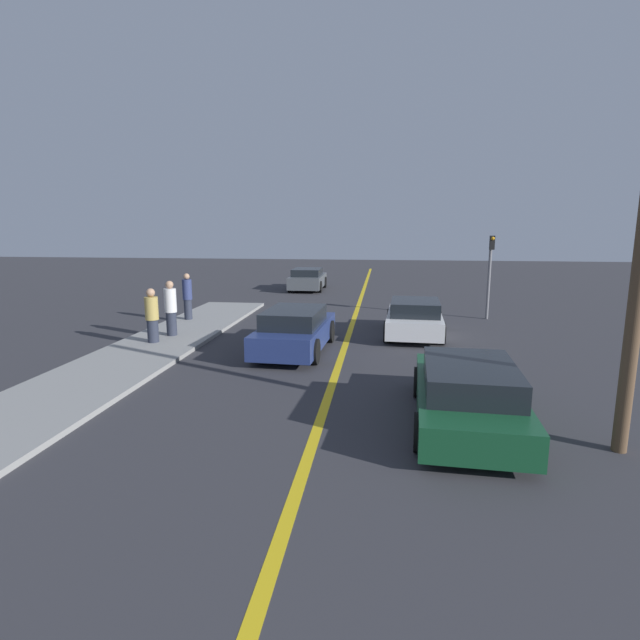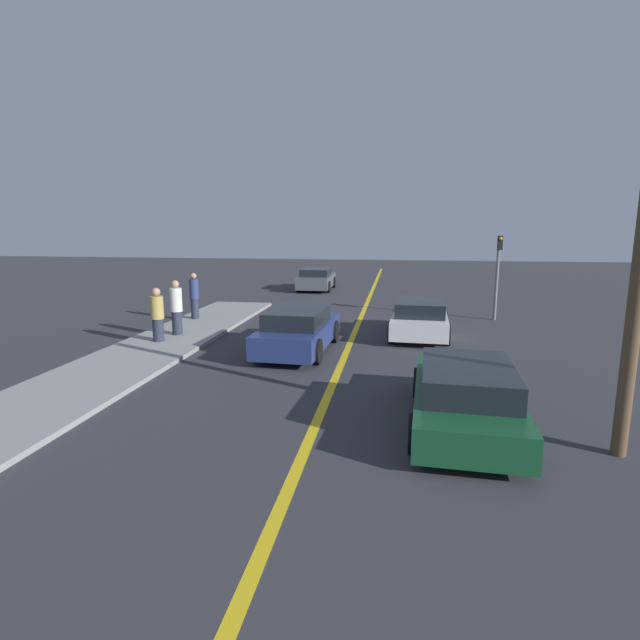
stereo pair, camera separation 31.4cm
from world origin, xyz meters
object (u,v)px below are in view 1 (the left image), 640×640
object	(u,v)px
traffic_light	(490,267)
car_ahead_center	(295,330)
car_parked_left_lot	(308,279)
pedestrian_far_standing	(171,308)
pedestrian_by_sign	(187,296)
utility_pole	(640,272)
car_far_distant	(414,318)
pedestrian_mid_group	(152,316)
car_near_right_lane	(467,394)

from	to	relation	value
traffic_light	car_ahead_center	bearing A→B (deg)	-137.46
car_ahead_center	car_parked_left_lot	size ratio (longest dim) A/B	1.13
pedestrian_far_standing	traffic_light	distance (m)	12.36
pedestrian_by_sign	utility_pole	world-z (taller)	utility_pole
car_parked_left_lot	car_far_distant	bearing A→B (deg)	-65.45
pedestrian_by_sign	car_ahead_center	bearing A→B (deg)	-39.23
car_far_distant	pedestrian_mid_group	size ratio (longest dim) A/B	2.35
car_far_distant	pedestrian_by_sign	xyz separation A→B (m)	(-8.68, 1.36, 0.41)
car_near_right_lane	pedestrian_mid_group	world-z (taller)	pedestrian_mid_group
car_parked_left_lot	utility_pole	xyz separation A→B (m)	(8.47, -20.71, 2.39)
car_far_distant	car_near_right_lane	bearing A→B (deg)	-83.22
car_near_right_lane	car_parked_left_lot	xyz separation A→B (m)	(-6.09, 19.86, 0.02)
car_parked_left_lot	pedestrian_mid_group	world-z (taller)	pedestrian_mid_group
car_ahead_center	utility_pole	distance (m)	9.22
pedestrian_mid_group	pedestrian_by_sign	bearing A→B (deg)	96.05
car_near_right_lane	pedestrian_far_standing	world-z (taller)	pedestrian_far_standing
pedestrian_far_standing	car_far_distant	bearing A→B (deg)	10.68
car_ahead_center	pedestrian_mid_group	distance (m)	4.60
car_ahead_center	pedestrian_far_standing	xyz separation A→B (m)	(-4.42, 1.19, 0.38)
car_near_right_lane	car_far_distant	distance (m)	7.87
pedestrian_mid_group	car_ahead_center	bearing A→B (deg)	-2.07
pedestrian_mid_group	car_near_right_lane	bearing A→B (deg)	-31.06
pedestrian_far_standing	pedestrian_by_sign	xyz separation A→B (m)	(-0.58, 2.89, -0.01)
car_parked_left_lot	pedestrian_far_standing	xyz separation A→B (m)	(-2.54, -13.53, 0.41)
car_ahead_center	utility_pole	xyz separation A→B (m)	(6.60, -5.99, 2.37)
car_parked_left_lot	utility_pole	size ratio (longest dim) A/B	0.65
car_far_distant	pedestrian_by_sign	size ratio (longest dim) A/B	2.22
car_parked_left_lot	car_near_right_lane	bearing A→B (deg)	-73.23
car_parked_left_lot	traffic_light	xyz separation A→B (m)	(8.68, -8.47, 1.48)
car_near_right_lane	car_ahead_center	bearing A→B (deg)	132.62
car_near_right_lane	car_far_distant	world-z (taller)	car_far_distant
car_far_distant	utility_pole	xyz separation A→B (m)	(2.92, -8.71, 2.40)
car_ahead_center	pedestrian_far_standing	distance (m)	4.59
pedestrian_mid_group	pedestrian_by_sign	xyz separation A→B (m)	(-0.41, 3.92, 0.06)
car_parked_left_lot	pedestrian_mid_group	xyz separation A→B (m)	(-2.71, -14.56, 0.34)
car_near_right_lane	car_ahead_center	world-z (taller)	car_ahead_center
car_near_right_lane	car_parked_left_lot	world-z (taller)	car_parked_left_lot
pedestrian_mid_group	pedestrian_by_sign	distance (m)	3.94
car_ahead_center	utility_pole	size ratio (longest dim) A/B	0.73
car_parked_left_lot	traffic_light	bearing A→B (deg)	-44.60
pedestrian_far_standing	car_parked_left_lot	bearing A→B (deg)	79.36
pedestrian_far_standing	pedestrian_by_sign	distance (m)	2.95
car_ahead_center	pedestrian_by_sign	bearing A→B (deg)	143.62
pedestrian_mid_group	utility_pole	xyz separation A→B (m)	(11.18, -6.15, 2.06)
car_near_right_lane	car_ahead_center	size ratio (longest dim) A/B	1.04
car_near_right_lane	pedestrian_far_standing	bearing A→B (deg)	146.98
pedestrian_mid_group	traffic_light	world-z (taller)	traffic_light
pedestrian_mid_group	utility_pole	world-z (taller)	utility_pole
car_near_right_lane	pedestrian_mid_group	xyz separation A→B (m)	(-8.81, 5.30, 0.36)
car_near_right_lane	car_far_distant	bearing A→B (deg)	97.13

